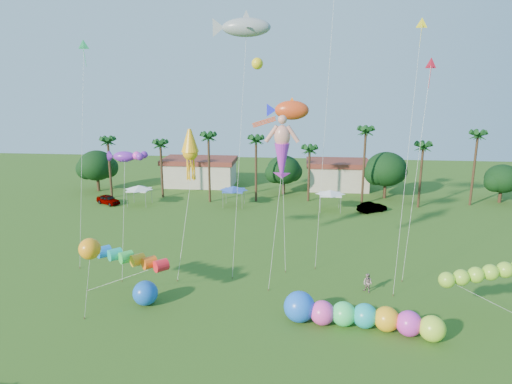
# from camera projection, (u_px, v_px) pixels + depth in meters

# --- Properties ---
(ground) EXTENTS (160.00, 160.00, 0.00)m
(ground) POSITION_uv_depth(u_px,v_px,m) (241.00, 354.00, 31.26)
(ground) COLOR #285116
(ground) RESTS_ON ground
(tree_line) EXTENTS (69.46, 8.91, 11.00)m
(tree_line) POSITION_uv_depth(u_px,v_px,m) (300.00, 170.00, 72.35)
(tree_line) COLOR #3A2819
(tree_line) RESTS_ON ground
(buildings_row) EXTENTS (35.00, 7.00, 4.00)m
(buildings_row) POSITION_uv_depth(u_px,v_px,m) (261.00, 175.00, 79.34)
(buildings_row) COLOR beige
(buildings_row) RESTS_ON ground
(tent_row) EXTENTS (31.00, 4.00, 0.60)m
(tent_row) POSITION_uv_depth(u_px,v_px,m) (233.00, 189.00, 66.25)
(tent_row) COLOR white
(tent_row) RESTS_ON ground
(car_a) EXTENTS (4.36, 3.48, 1.39)m
(car_a) POSITION_uv_depth(u_px,v_px,m) (108.00, 200.00, 68.42)
(car_a) COLOR #4C4C54
(car_a) RESTS_ON ground
(car_b) EXTENTS (4.43, 3.37, 1.40)m
(car_b) POSITION_uv_depth(u_px,v_px,m) (372.00, 207.00, 64.40)
(car_b) COLOR #4C4C54
(car_b) RESTS_ON ground
(spectator_b) EXTENTS (1.06, 1.05, 1.73)m
(spectator_b) POSITION_uv_depth(u_px,v_px,m) (368.00, 283.00, 40.14)
(spectator_b) COLOR gray
(spectator_b) RESTS_ON ground
(caterpillar_inflatable) EXTENTS (11.88, 4.15, 2.42)m
(caterpillar_inflatable) POSITION_uv_depth(u_px,v_px,m) (355.00, 316.00, 34.35)
(caterpillar_inflatable) COLOR #FF43B6
(caterpillar_inflatable) RESTS_ON ground
(blue_ball) EXTENTS (2.08, 2.08, 2.08)m
(blue_ball) POSITION_uv_depth(u_px,v_px,m) (145.00, 293.00, 37.91)
(blue_ball) COLOR blue
(blue_ball) RESTS_ON ground
(rainbow_tube) EXTENTS (9.00, 4.90, 3.98)m
(rainbow_tube) POSITION_uv_depth(u_px,v_px,m) (139.00, 265.00, 37.58)
(rainbow_tube) COLOR red
(rainbow_tube) RESTS_ON ground
(green_worm) EXTENTS (10.37, 3.09, 4.12)m
(green_worm) POSITION_uv_depth(u_px,v_px,m) (447.00, 280.00, 34.93)
(green_worm) COLOR #91D52F
(green_worm) RESTS_ON ground
(orange_ball_kite) EXTENTS (2.15, 2.15, 6.62)m
(orange_ball_kite) POSITION_uv_depth(u_px,v_px,m) (90.00, 249.00, 34.64)
(orange_ball_kite) COLOR orange
(orange_ball_kite) RESTS_ON ground
(merman_kite) EXTENTS (2.49, 4.68, 14.72)m
(merman_kite) POSITION_uv_depth(u_px,v_px,m) (282.00, 152.00, 41.27)
(merman_kite) COLOR #DC8C7D
(merman_kite) RESTS_ON ground
(fish_kite) EXTENTS (5.28, 5.47, 16.40)m
(fish_kite) POSITION_uv_depth(u_px,v_px,m) (292.00, 110.00, 44.60)
(fish_kite) COLOR #DC4218
(fish_kite) RESTS_ON ground
(shark_kite) EXTENTS (6.30, 6.63, 24.10)m
(shark_kite) POSITION_uv_depth(u_px,v_px,m) (246.00, 27.00, 42.44)
(shark_kite) COLOR gray
(shark_kite) RESTS_ON ground
(squid_kite) EXTENTS (2.05, 4.79, 13.89)m
(squid_kite) POSITION_uv_depth(u_px,v_px,m) (190.00, 153.00, 43.24)
(squid_kite) COLOR #FFAE14
(squid_kite) RESTS_ON ground
(lobster_kite) EXTENTS (4.22, 5.50, 11.87)m
(lobster_kite) POSITION_uv_depth(u_px,v_px,m) (124.00, 157.00, 43.41)
(lobster_kite) COLOR purple
(lobster_kite) RESTS_ON ground
(delta_kite_red) EXTENTS (2.56, 4.18, 20.24)m
(delta_kite_red) POSITION_uv_depth(u_px,v_px,m) (431.00, 68.00, 41.22)
(delta_kite_red) COLOR red
(delta_kite_red) RESTS_ON ground
(delta_kite_yellow) EXTENTS (2.18, 4.75, 23.35)m
(delta_kite_yellow) POSITION_uv_depth(u_px,v_px,m) (421.00, 32.00, 38.33)
(delta_kite_yellow) COLOR yellow
(delta_kite_yellow) RESTS_ON ground
(delta_kite_green) EXTENTS (1.13, 5.11, 22.09)m
(delta_kite_green) POSITION_uv_depth(u_px,v_px,m) (84.00, 50.00, 44.64)
(delta_kite_green) COLOR #35E57D
(delta_kite_green) RESTS_ON ground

